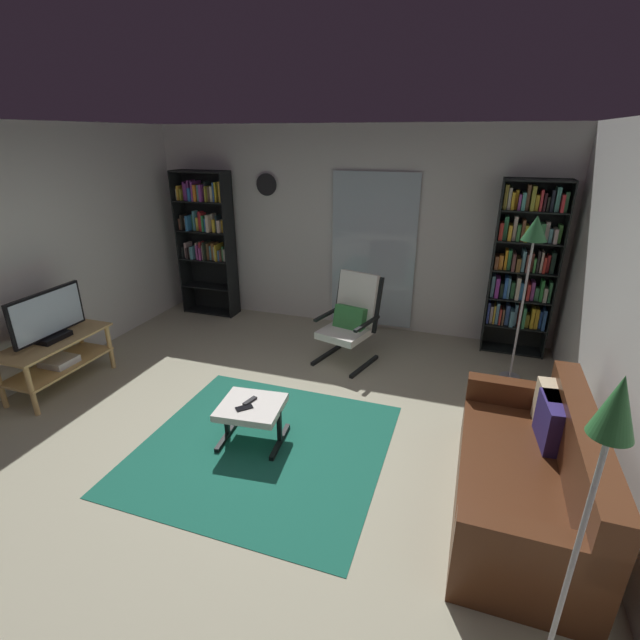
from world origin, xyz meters
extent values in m
plane|color=#AEA98D|center=(0.00, 0.00, 0.00)|extent=(7.02, 7.02, 0.00)
cube|color=silver|center=(0.00, 2.90, 1.30)|extent=(5.60, 0.06, 2.60)
cube|color=silver|center=(0.38, 2.83, 1.05)|extent=(1.10, 0.01, 2.00)
cube|color=#1A624E|center=(0.13, -0.05, 0.00)|extent=(2.02, 1.95, 0.01)
cube|color=tan|center=(-2.31, 0.20, 0.53)|extent=(0.50, 1.10, 0.02)
cube|color=tan|center=(-2.31, 0.20, 0.24)|extent=(0.46, 1.04, 0.02)
cylinder|color=tan|center=(-2.11, -0.30, 0.26)|extent=(0.05, 0.05, 0.52)
cylinder|color=tan|center=(-2.11, 0.71, 0.26)|extent=(0.05, 0.05, 0.52)
cylinder|color=tan|center=(-2.51, -0.30, 0.26)|extent=(0.05, 0.05, 0.52)
cylinder|color=tan|center=(-2.51, 0.71, 0.26)|extent=(0.05, 0.05, 0.52)
cube|color=silver|center=(-2.31, 0.21, 0.29)|extent=(0.30, 0.28, 0.07)
cube|color=black|center=(-2.31, 0.20, 0.56)|extent=(0.20, 0.32, 0.05)
cube|color=black|center=(-2.31, 0.20, 0.82)|extent=(0.04, 0.83, 0.46)
cube|color=silver|center=(-2.29, 0.20, 0.82)|extent=(0.01, 0.78, 0.41)
cube|color=black|center=(-2.37, 2.62, 1.01)|extent=(0.02, 0.30, 2.02)
cube|color=black|center=(-1.59, 2.62, 1.01)|extent=(0.02, 0.30, 2.02)
cube|color=black|center=(-1.98, 2.76, 1.01)|extent=(0.79, 0.02, 2.02)
cube|color=black|center=(-1.98, 2.62, 0.02)|extent=(0.76, 0.28, 0.02)
cube|color=black|center=(-1.98, 2.62, 0.40)|extent=(0.76, 0.28, 0.02)
cube|color=black|center=(-1.98, 2.62, 0.81)|extent=(0.76, 0.28, 0.02)
cube|color=black|center=(-1.98, 2.62, 1.21)|extent=(0.76, 0.28, 0.02)
cube|color=black|center=(-1.98, 2.62, 1.62)|extent=(0.76, 0.28, 0.02)
cube|color=black|center=(-1.98, 2.62, 2.01)|extent=(0.76, 0.28, 0.02)
cube|color=black|center=(-2.33, 2.63, 0.90)|extent=(0.02, 0.20, 0.16)
cube|color=beige|center=(-2.29, 2.63, 0.93)|extent=(0.04, 0.15, 0.22)
cube|color=#2D2021|center=(-2.25, 2.61, 0.89)|extent=(0.03, 0.20, 0.15)
cube|color=beige|center=(-2.21, 2.64, 0.90)|extent=(0.03, 0.19, 0.16)
cube|color=teal|center=(-2.16, 2.61, 0.91)|extent=(0.04, 0.23, 0.18)
cube|color=beige|center=(-2.12, 2.61, 0.93)|extent=(0.02, 0.10, 0.23)
cube|color=#964289|center=(-2.08, 2.61, 0.92)|extent=(0.03, 0.20, 0.21)
cube|color=#C33837|center=(-2.05, 2.60, 0.94)|extent=(0.02, 0.12, 0.24)
cube|color=#9B3B8A|center=(-2.02, 2.61, 0.91)|extent=(0.02, 0.24, 0.18)
cube|color=beige|center=(-1.99, 2.63, 0.92)|extent=(0.02, 0.22, 0.21)
cube|color=#222C21|center=(-1.96, 2.60, 0.95)|extent=(0.02, 0.22, 0.26)
cube|color=brown|center=(-1.93, 2.64, 0.93)|extent=(0.03, 0.18, 0.23)
cube|color=teal|center=(-1.89, 2.61, 0.92)|extent=(0.03, 0.11, 0.20)
cube|color=brown|center=(-1.85, 2.64, 0.94)|extent=(0.04, 0.16, 0.24)
cube|color=beige|center=(-1.81, 2.63, 0.92)|extent=(0.03, 0.20, 0.20)
cube|color=gold|center=(-1.78, 2.62, 0.93)|extent=(0.02, 0.22, 0.23)
cube|color=#3864A6|center=(-1.75, 2.62, 0.89)|extent=(0.02, 0.17, 0.15)
cube|color=brown|center=(-1.72, 2.61, 0.90)|extent=(0.02, 0.16, 0.16)
cube|color=#3F844A|center=(-1.70, 2.62, 0.92)|extent=(0.03, 0.11, 0.20)
cube|color=beige|center=(-1.66, 2.62, 0.90)|extent=(0.03, 0.16, 0.17)
cube|color=brown|center=(-2.33, 2.62, 1.30)|extent=(0.03, 0.16, 0.15)
cube|color=#302B22|center=(-2.30, 2.60, 1.33)|extent=(0.02, 0.15, 0.21)
cube|color=beige|center=(-2.26, 2.63, 1.30)|extent=(0.03, 0.10, 0.16)
cube|color=red|center=(-2.22, 2.60, 1.30)|extent=(0.03, 0.11, 0.16)
cube|color=#2B6AA4|center=(-2.18, 2.60, 1.33)|extent=(0.04, 0.23, 0.21)
cube|color=#32773A|center=(-2.14, 2.63, 1.33)|extent=(0.02, 0.10, 0.21)
cube|color=teal|center=(-2.10, 2.60, 1.36)|extent=(0.03, 0.10, 0.27)
cube|color=gold|center=(-2.06, 2.62, 1.31)|extent=(0.04, 0.11, 0.18)
cube|color=red|center=(-2.02, 2.62, 1.35)|extent=(0.04, 0.10, 0.26)
cube|color=red|center=(-1.98, 2.60, 1.34)|extent=(0.04, 0.13, 0.25)
cube|color=#2B8E4C|center=(-1.94, 2.61, 1.33)|extent=(0.02, 0.20, 0.22)
cube|color=#3269B5|center=(-1.90, 2.60, 1.31)|extent=(0.04, 0.16, 0.18)
cube|color=beige|center=(-1.86, 2.61, 1.34)|extent=(0.04, 0.22, 0.23)
cube|color=beige|center=(-1.82, 2.63, 1.34)|extent=(0.02, 0.11, 0.24)
cube|color=gold|center=(-1.78, 2.60, 1.31)|extent=(0.04, 0.16, 0.17)
cube|color=#1D2E34|center=(-1.74, 2.60, 1.34)|extent=(0.02, 0.14, 0.23)
cube|color=beige|center=(-1.70, 2.61, 1.30)|extent=(0.04, 0.20, 0.17)
cube|color=gold|center=(-1.66, 2.61, 1.30)|extent=(0.03, 0.11, 0.16)
cube|color=#BDB79C|center=(-2.33, 2.63, 1.70)|extent=(0.02, 0.15, 0.15)
cube|color=gold|center=(-2.31, 2.62, 1.72)|extent=(0.03, 0.17, 0.19)
cube|color=#A6A02C|center=(-2.26, 2.61, 1.70)|extent=(0.02, 0.15, 0.15)
cube|color=purple|center=(-2.23, 2.63, 1.75)|extent=(0.03, 0.10, 0.24)
cube|color=#873A94|center=(-2.18, 2.62, 1.74)|extent=(0.04, 0.16, 0.22)
cube|color=#913F8D|center=(-2.14, 2.64, 1.76)|extent=(0.03, 0.17, 0.27)
cube|color=#2868B4|center=(-2.10, 2.61, 1.71)|extent=(0.04, 0.23, 0.17)
cube|color=#8A3992|center=(-2.06, 2.62, 1.76)|extent=(0.02, 0.23, 0.26)
cube|color=orange|center=(-2.02, 2.61, 1.73)|extent=(0.04, 0.22, 0.22)
cube|color=teal|center=(-1.97, 2.63, 1.73)|extent=(0.04, 0.22, 0.22)
cube|color=purple|center=(-1.93, 2.62, 1.74)|extent=(0.04, 0.23, 0.22)
cube|color=#212A2A|center=(-1.88, 2.62, 1.76)|extent=(0.03, 0.12, 0.26)
cube|color=#A39C31|center=(-1.86, 2.60, 1.73)|extent=(0.02, 0.19, 0.20)
cube|color=brown|center=(-1.82, 2.62, 1.72)|extent=(0.02, 0.17, 0.19)
cube|color=beige|center=(-1.79, 2.62, 1.73)|extent=(0.04, 0.14, 0.20)
cube|color=#2F5AAF|center=(-1.75, 2.62, 1.75)|extent=(0.02, 0.17, 0.25)
cube|color=gold|center=(-1.72, 2.64, 1.76)|extent=(0.02, 0.20, 0.26)
cube|color=#2C252E|center=(-1.68, 2.63, 1.76)|extent=(0.04, 0.11, 0.26)
cube|color=gold|center=(-1.64, 2.61, 1.76)|extent=(0.02, 0.20, 0.27)
cube|color=black|center=(1.84, 2.65, 1.02)|extent=(0.02, 0.30, 2.03)
cube|color=black|center=(2.54, 2.65, 1.02)|extent=(0.02, 0.30, 2.03)
cube|color=black|center=(2.19, 2.79, 1.02)|extent=(0.71, 0.02, 2.03)
cube|color=black|center=(2.19, 2.65, 0.02)|extent=(0.68, 0.28, 0.02)
cube|color=black|center=(2.19, 2.65, 0.34)|extent=(0.68, 0.28, 0.02)
cube|color=black|center=(2.19, 2.65, 0.68)|extent=(0.68, 0.28, 0.02)
cube|color=black|center=(2.19, 2.65, 1.02)|extent=(0.68, 0.28, 0.02)
cube|color=black|center=(2.19, 2.65, 1.35)|extent=(0.68, 0.28, 0.02)
cube|color=black|center=(2.19, 2.65, 1.69)|extent=(0.68, 0.28, 0.02)
cube|color=black|center=(2.19, 2.65, 2.02)|extent=(0.68, 0.28, 0.02)
cube|color=#3D54B9|center=(1.88, 2.66, 0.48)|extent=(0.02, 0.19, 0.26)
cube|color=beige|center=(1.91, 2.67, 0.45)|extent=(0.03, 0.17, 0.21)
cube|color=gold|center=(1.95, 2.67, 0.46)|extent=(0.02, 0.20, 0.23)
cube|color=#598DA4|center=(1.98, 2.66, 0.48)|extent=(0.03, 0.18, 0.27)
cube|color=#C73B34|center=(2.01, 2.64, 0.45)|extent=(0.02, 0.16, 0.20)
cube|color=brown|center=(2.05, 2.67, 0.45)|extent=(0.02, 0.23, 0.20)
cube|color=#3F62A1|center=(2.09, 2.67, 0.47)|extent=(0.04, 0.17, 0.24)
cube|color=teal|center=(2.14, 2.64, 0.45)|extent=(0.04, 0.21, 0.20)
cube|color=#5D8FA5|center=(2.18, 2.66, 0.48)|extent=(0.03, 0.15, 0.27)
cube|color=#C73E31|center=(2.23, 2.66, 0.47)|extent=(0.03, 0.21, 0.24)
cube|color=#378A51|center=(2.27, 2.63, 0.47)|extent=(0.03, 0.21, 0.25)
cube|color=#9E952F|center=(2.32, 2.65, 0.43)|extent=(0.04, 0.12, 0.16)
cube|color=gold|center=(2.37, 2.67, 0.47)|extent=(0.04, 0.21, 0.25)
cube|color=gold|center=(2.41, 2.67, 0.47)|extent=(0.04, 0.19, 0.24)
cube|color=blue|center=(2.45, 2.65, 0.45)|extent=(0.02, 0.12, 0.21)
cube|color=#3465A5|center=(2.49, 2.64, 0.47)|extent=(0.03, 0.21, 0.24)
cube|color=#5D92A5|center=(1.88, 2.65, 0.81)|extent=(0.04, 0.19, 0.25)
cube|color=#893093|center=(1.93, 2.65, 0.80)|extent=(0.04, 0.23, 0.24)
cube|color=#1C2E20|center=(1.98, 2.64, 0.77)|extent=(0.04, 0.13, 0.17)
cube|color=#2F62B3|center=(2.03, 2.65, 0.81)|extent=(0.03, 0.18, 0.25)
cube|color=teal|center=(2.06, 2.63, 0.81)|extent=(0.02, 0.16, 0.25)
cube|color=#377947|center=(2.10, 2.65, 0.78)|extent=(0.04, 0.12, 0.19)
cube|color=beige|center=(2.15, 2.65, 0.82)|extent=(0.04, 0.22, 0.27)
cube|color=teal|center=(2.20, 2.64, 0.79)|extent=(0.04, 0.14, 0.20)
cube|color=orange|center=(2.24, 2.66, 0.78)|extent=(0.02, 0.12, 0.19)
cube|color=red|center=(2.27, 2.67, 0.78)|extent=(0.03, 0.22, 0.20)
cube|color=#98499A|center=(2.32, 2.67, 0.79)|extent=(0.04, 0.16, 0.21)
cube|color=#397A4E|center=(2.37, 2.65, 0.76)|extent=(0.04, 0.10, 0.15)
cube|color=#2D8E3C|center=(2.41, 2.64, 0.81)|extent=(0.03, 0.15, 0.25)
cube|color=beige|center=(2.45, 2.65, 0.77)|extent=(0.04, 0.22, 0.17)
cube|color=#38844E|center=(2.50, 2.63, 0.80)|extent=(0.03, 0.14, 0.24)
cube|color=brown|center=(1.88, 2.64, 1.10)|extent=(0.04, 0.20, 0.16)
cube|color=orange|center=(1.93, 2.64, 1.10)|extent=(0.04, 0.13, 0.16)
cube|color=orange|center=(1.98, 2.66, 1.14)|extent=(0.03, 0.16, 0.22)
cube|color=#2F864A|center=(2.02, 2.64, 1.14)|extent=(0.04, 0.11, 0.23)
cube|color=brown|center=(2.06, 2.64, 1.12)|extent=(0.03, 0.24, 0.20)
cube|color=brown|center=(2.12, 2.63, 1.10)|extent=(0.04, 0.23, 0.15)
cube|color=#5D97A2|center=(2.17, 2.66, 1.14)|extent=(0.03, 0.23, 0.24)
cube|color=brown|center=(2.22, 2.64, 1.13)|extent=(0.04, 0.24, 0.21)
cube|color=brown|center=(2.26, 2.64, 1.13)|extent=(0.03, 0.14, 0.21)
cube|color=#3A833D|center=(2.29, 2.63, 1.11)|extent=(0.02, 0.18, 0.16)
cube|color=#2C2828|center=(2.32, 2.66, 1.15)|extent=(0.02, 0.20, 0.25)
cube|color=beige|center=(2.36, 2.66, 1.14)|extent=(0.02, 0.19, 0.24)
cube|color=red|center=(2.39, 2.64, 1.11)|extent=(0.03, 0.19, 0.18)
cube|color=#CF3939|center=(2.43, 2.66, 1.12)|extent=(0.03, 0.11, 0.20)
cube|color=black|center=(2.47, 2.67, 1.14)|extent=(0.04, 0.19, 0.24)
cube|color=red|center=(1.88, 2.66, 1.46)|extent=(0.04, 0.21, 0.19)
cube|color=#2E8052|center=(1.93, 2.67, 1.49)|extent=(0.04, 0.14, 0.26)
cube|color=gold|center=(1.98, 2.67, 1.45)|extent=(0.04, 0.24, 0.17)
cube|color=beige|center=(2.02, 2.64, 1.50)|extent=(0.04, 0.10, 0.27)
cube|color=#367A3D|center=(2.07, 2.64, 1.45)|extent=(0.03, 0.17, 0.18)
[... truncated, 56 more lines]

